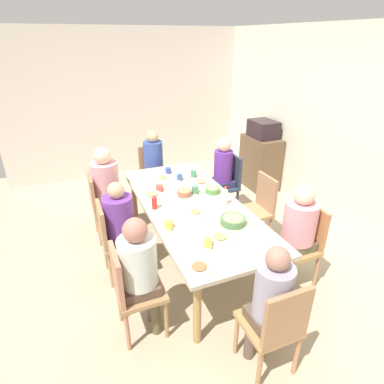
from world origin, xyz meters
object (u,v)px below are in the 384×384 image
Objects in this scene: dining_table at (192,209)px; chair_0 at (276,325)px; plate_5 at (195,213)px; microwave at (263,129)px; person_0 at (271,299)px; chair_3 at (227,181)px; person_1 at (120,221)px; person_2 at (154,162)px; bottle_0 at (154,202)px; person_5 at (298,227)px; cup_3 at (159,188)px; bowl_2 at (233,220)px; plate_0 at (152,195)px; plate_2 at (201,182)px; cup_5 at (208,242)px; plate_4 at (199,267)px; person_3 at (222,170)px; chair_1 at (113,237)px; plate_1 at (162,178)px; person_6 at (107,185)px; side_cabinet at (260,162)px; bowl_0 at (213,190)px; chair_5 at (302,241)px; chair_7 at (131,288)px; chair_4 at (258,206)px; cup_6 at (195,190)px; bowl_1 at (184,192)px; chair_6 at (102,203)px; bottle_1 at (225,196)px; cup_2 at (168,170)px; cup_1 at (194,174)px; cup_0 at (180,177)px; person_7 at (140,267)px; chair_2 at (153,171)px; plate_3 at (220,237)px; cup_4 at (169,225)px.

chair_0 is at bearing 0.00° from dining_table.
microwave is at bearing 130.77° from plate_5.
chair_3 is (-2.35, 0.90, -0.17)m from person_0.
person_2 is (-1.53, 0.81, 0.02)m from person_1.
person_5 is at bearing 54.32° from bottle_0.
plate_5 is 0.71m from cup_3.
person_0 is 1.01m from bowl_2.
person_5 is 1.67m from plate_0.
cup_5 reaches higher than plate_2.
bowl_2 reaches higher than plate_4.
person_0 is 2.49m from person_3.
chair_0 is 3.51× the size of bowl_2.
dining_table is 2.76× the size of chair_1.
plate_1 is at bearing -88.53° from chair_3.
side_cabinet is at bearing 103.01° from person_6.
chair_1 is at bearing -81.99° from bowl_0.
chair_7 is (0.00, -1.81, 0.00)m from chair_5.
cup_6 is at bearing -108.23° from chair_4.
person_1 is at bearing -61.70° from microwave.
bowl_1 is (-1.06, -0.90, 0.25)m from chair_5.
chair_6 is 4.06× the size of bottle_1.
person_1 is at bearing -152.02° from person_0.
person_3 is 4.64× the size of plate_0.
person_0 reaches higher than cup_2.
bowl_2 reaches higher than cup_3.
plate_2 is (-1.31, -0.57, 0.23)m from chair_5.
person_5 is 1.06m from plate_5.
plate_0 is at bearing -152.05° from plate_5.
person_2 is 9.49× the size of cup_3.
chair_1 is 7.95× the size of cup_1.
bowl_1 is at bearing -56.89° from chair_3.
plate_1 is at bearing 153.71° from chair_7.
chair_4 is 5.13× the size of bowl_0.
chair_3 is 0.84m from cup_0.
person_2 is at bearing -149.44° from chair_4.
chair_0 is at bearing -0.92° from cup_2.
cup_5 is (1.16, 0.19, 0.02)m from plate_0.
chair_6 is 7.95× the size of cup_1.
bowl_2 is 0.47m from cup_5.
plate_2 is at bearing 145.67° from dining_table.
person_3 reaches higher than cup_6.
person_6 is 1.33m from bowl_0.
person_7 is at bearing -19.03° from person_2.
plate_5 is (-0.61, 0.85, 0.23)m from chair_7.
plate_3 is (2.36, -0.02, 0.23)m from chair_2.
chair_0 is 0.79× the size of person_0.
person_0 is 1.77m from bowl_1.
cup_4 is at bearing -33.19° from bowl_1.
person_5 is 9.30× the size of cup_3.
microwave is (-0.62, 2.78, 0.53)m from chair_6.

